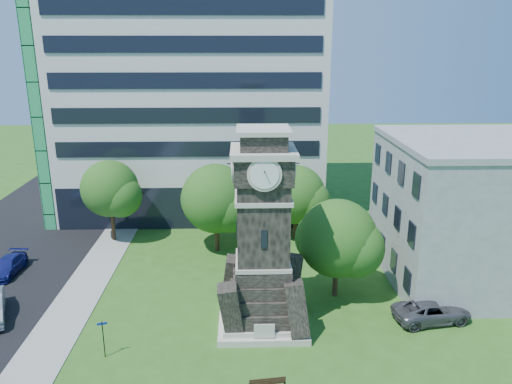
{
  "coord_description": "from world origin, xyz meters",
  "views": [
    {
      "loc": [
        1.81,
        -25.47,
        16.83
      ],
      "look_at": [
        2.72,
        6.37,
        7.19
      ],
      "focal_mm": 35.0,
      "sensor_mm": 36.0,
      "label": 1
    }
  ],
  "objects_px": {
    "clock_tower": "(263,244)",
    "car_street_north": "(7,266)",
    "car_east_lot": "(432,311)",
    "street_sign": "(103,335)"
  },
  "relations": [
    {
      "from": "clock_tower",
      "to": "car_street_north",
      "type": "xyz_separation_m",
      "value": [
        -18.94,
        7.33,
        -4.66
      ]
    },
    {
      "from": "clock_tower",
      "to": "car_east_lot",
      "type": "bearing_deg",
      "value": -0.69
    },
    {
      "from": "car_street_north",
      "to": "street_sign",
      "type": "xyz_separation_m",
      "value": [
        10.04,
        -10.67,
        0.78
      ]
    },
    {
      "from": "car_east_lot",
      "to": "street_sign",
      "type": "bearing_deg",
      "value": 89.84
    },
    {
      "from": "clock_tower",
      "to": "street_sign",
      "type": "relative_size",
      "value": 5.49
    },
    {
      "from": "car_east_lot",
      "to": "car_street_north",
      "type": "bearing_deg",
      "value": 66.31
    },
    {
      "from": "clock_tower",
      "to": "street_sign",
      "type": "xyz_separation_m",
      "value": [
        -8.9,
        -3.34,
        -3.89
      ]
    },
    {
      "from": "car_street_north",
      "to": "street_sign",
      "type": "height_order",
      "value": "street_sign"
    },
    {
      "from": "clock_tower",
      "to": "car_east_lot",
      "type": "xyz_separation_m",
      "value": [
        10.59,
        -0.13,
        -4.61
      ]
    },
    {
      "from": "clock_tower",
      "to": "car_street_north",
      "type": "relative_size",
      "value": 2.87
    }
  ]
}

